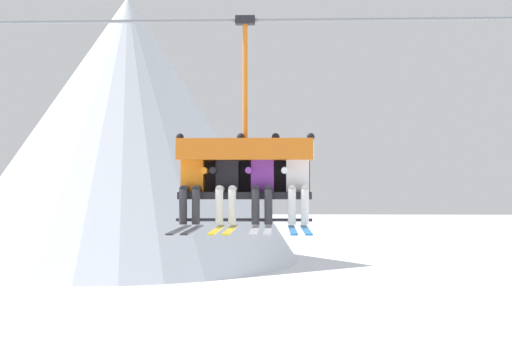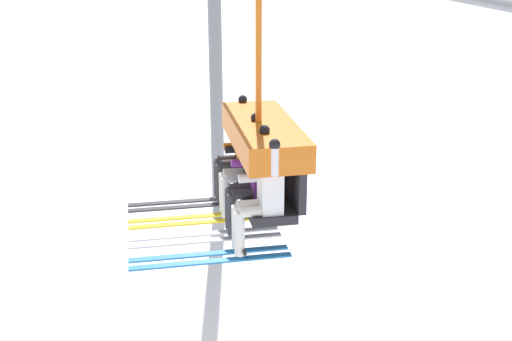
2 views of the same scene
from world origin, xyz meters
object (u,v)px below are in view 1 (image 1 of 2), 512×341
Objects in this scene: skier_white at (298,179)px; skier_black at (227,179)px; skier_orange at (191,179)px; chairlift_chair at (245,159)px; skier_purple at (263,179)px.

skier_black is at bearing 180.00° from skier_white.
skier_white is (1.50, 0.00, 0.00)m from skier_orange.
skier_black is 0.99m from skier_white.
skier_black is 1.00× the size of skier_white.
skier_orange is at bearing -164.04° from chairlift_chair.
skier_purple is at bearing 180.00° from skier_white.
skier_black is 0.50m from skier_purple.
skier_orange is 1.00m from skier_purple.
chairlift_chair is at bearing 41.13° from skier_black.
skier_orange is at bearing 180.00° from skier_purple.
skier_purple is 0.50m from skier_white.
skier_white is at bearing 0.00° from skier_orange.
skier_purple and skier_white have the same top height.
skier_white is (0.50, 0.00, 0.00)m from skier_purple.
skier_purple is (0.25, -0.21, -0.29)m from chairlift_chair.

